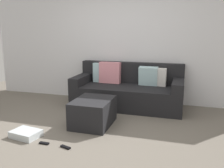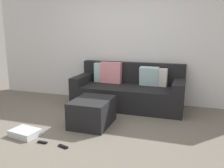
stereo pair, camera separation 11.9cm
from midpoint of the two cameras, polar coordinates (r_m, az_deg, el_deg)
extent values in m
plane|color=#6B6359|center=(3.80, -6.43, -11.95)|extent=(8.26, 8.26, 0.00)
cube|color=silver|center=(5.44, 1.88, 8.81)|extent=(6.36, 0.10, 2.44)
cube|color=black|center=(5.05, 2.94, -2.96)|extent=(2.23, 0.94, 0.45)
cube|color=black|center=(5.31, 3.95, 2.72)|extent=(2.23, 0.19, 0.44)
cube|color=black|center=(5.30, -7.66, 1.14)|extent=(0.22, 0.94, 0.17)
cube|color=black|center=(4.85, 14.63, -0.21)|extent=(0.22, 0.94, 0.17)
cube|color=silver|center=(5.33, -2.86, 2.64)|extent=(0.42, 0.13, 0.42)
cube|color=pink|center=(5.25, -1.13, 2.70)|extent=(0.46, 0.18, 0.46)
cube|color=white|center=(5.06, 9.92, 1.62)|extent=(0.37, 0.17, 0.37)
cube|color=silver|center=(5.07, 7.87, 1.83)|extent=(0.39, 0.22, 0.40)
cube|color=black|center=(4.12, -5.30, -6.61)|extent=(0.61, 0.78, 0.44)
cube|color=silver|center=(3.95, -20.43, -10.91)|extent=(0.46, 0.37, 0.10)
cube|color=black|center=(3.48, -11.88, -14.33)|extent=(0.17, 0.09, 0.02)
cube|color=black|center=(3.66, -16.59, -13.20)|extent=(0.15, 0.05, 0.02)
camera|label=1|loc=(0.06, -90.76, -0.17)|focal=38.88mm
camera|label=2|loc=(0.06, 89.24, 0.17)|focal=38.88mm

